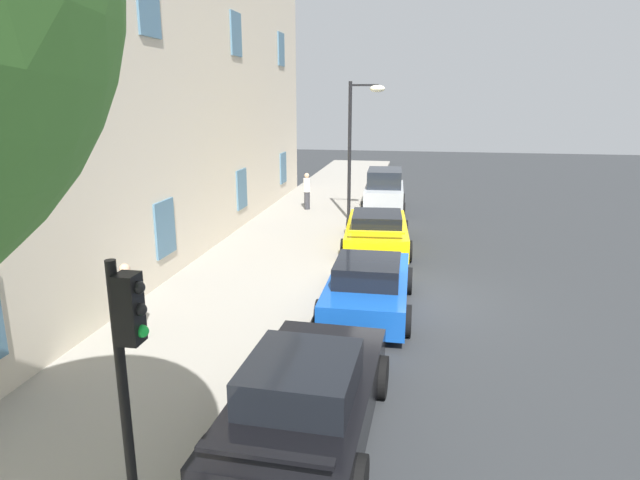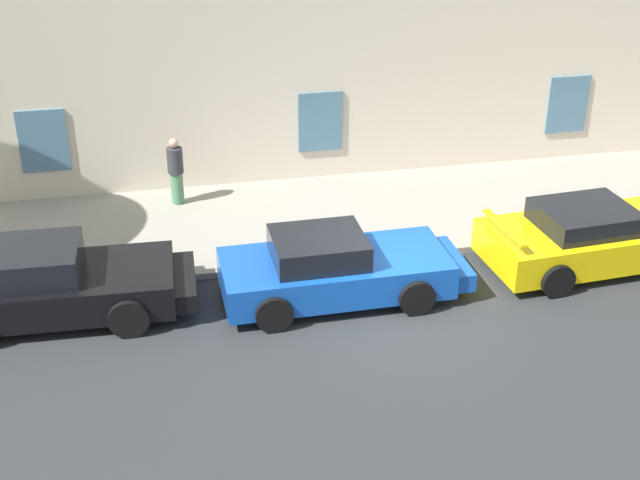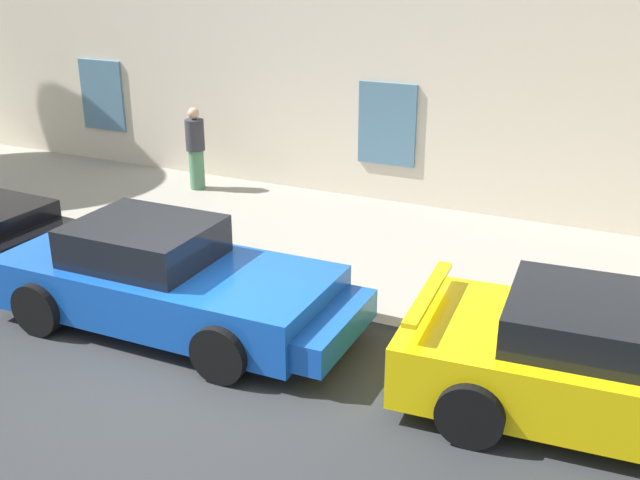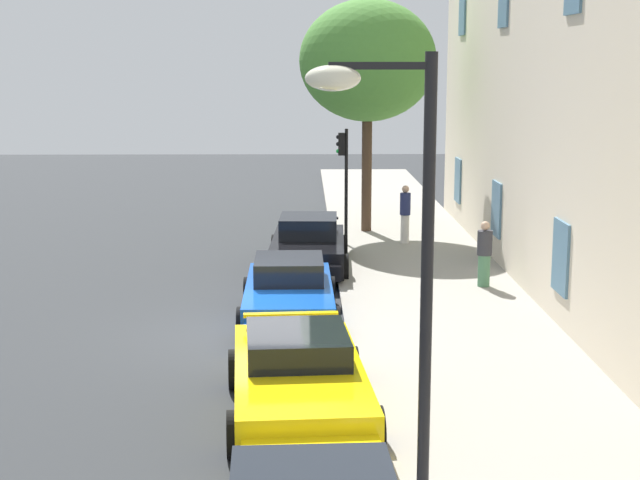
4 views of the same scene
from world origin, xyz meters
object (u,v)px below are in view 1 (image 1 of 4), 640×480
(sportscar_yellow_flank, at_px, (369,284))
(hatchback_parked, at_px, (384,192))
(sportscar_red_lead, at_px, (309,393))
(traffic_light, at_px, (129,374))
(street_lamp, at_px, (361,125))
(pedestrian_bystander, at_px, (307,191))
(sportscar_white_middle, at_px, (377,230))
(pedestrian_admiring, at_px, (128,300))

(sportscar_yellow_flank, relative_size, hatchback_parked, 1.19)
(sportscar_red_lead, bearing_deg, traffic_light, 160.80)
(street_lamp, distance_m, pedestrian_bystander, 4.22)
(sportscar_yellow_flank, bearing_deg, traffic_light, 169.79)
(sportscar_white_middle, bearing_deg, pedestrian_admiring, 152.27)
(sportscar_white_middle, distance_m, traffic_light, 14.16)
(sportscar_yellow_flank, relative_size, pedestrian_admiring, 2.96)
(hatchback_parked, bearing_deg, street_lamp, 163.15)
(sportscar_yellow_flank, bearing_deg, pedestrian_admiring, 121.36)
(sportscar_yellow_flank, bearing_deg, pedestrian_bystander, 19.02)
(street_lamp, distance_m, pedestrian_admiring, 13.06)
(hatchback_parked, xyz_separation_m, traffic_light, (-20.47, 1.08, 1.69))
(sportscar_yellow_flank, relative_size, traffic_light, 1.37)
(sportscar_red_lead, distance_m, traffic_light, 3.78)
(hatchback_parked, xyz_separation_m, pedestrian_bystander, (-1.12, 3.36, 0.15))
(sportscar_white_middle, xyz_separation_m, traffic_light, (-13.97, 1.25, 1.92))
(sportscar_red_lead, xyz_separation_m, traffic_light, (-3.10, 1.08, 1.88))
(sportscar_yellow_flank, height_order, sportscar_white_middle, sportscar_yellow_flank)
(pedestrian_bystander, bearing_deg, sportscar_red_lead, -168.31)
(sportscar_red_lead, height_order, traffic_light, traffic_light)
(sportscar_yellow_flank, xyz_separation_m, pedestrian_admiring, (-2.88, 4.72, 0.35))
(sportscar_white_middle, bearing_deg, sportscar_red_lead, 179.08)
(street_lamp, bearing_deg, sportscar_yellow_flank, -172.31)
(sportscar_yellow_flank, height_order, pedestrian_admiring, pedestrian_admiring)
(sportscar_white_middle, distance_m, pedestrian_admiring, 9.60)
(sportscar_red_lead, xyz_separation_m, pedestrian_bystander, (16.25, 3.36, 0.34))
(traffic_light, distance_m, pedestrian_bystander, 19.54)
(traffic_light, xyz_separation_m, pedestrian_bystander, (19.35, 2.29, -1.54))
(sportscar_white_middle, distance_m, street_lamp, 5.12)
(hatchback_parked, distance_m, street_lamp, 4.24)
(sportscar_white_middle, bearing_deg, sportscar_yellow_flank, -177.43)
(pedestrian_bystander, bearing_deg, street_lamp, -122.92)
(street_lamp, relative_size, pedestrian_admiring, 3.40)
(traffic_light, bearing_deg, pedestrian_bystander, 6.74)
(sportscar_red_lead, distance_m, sportscar_white_middle, 10.88)
(sportscar_white_middle, bearing_deg, traffic_light, 174.88)
(sportscar_white_middle, xyz_separation_m, pedestrian_bystander, (5.37, 3.54, 0.38))
(sportscar_red_lead, relative_size, traffic_light, 1.40)
(traffic_light, xyz_separation_m, pedestrian_admiring, (5.47, 3.21, -1.57))
(pedestrian_admiring, relative_size, pedestrian_bystander, 0.99)
(sportscar_red_lead, distance_m, street_lamp, 15.01)
(sportscar_yellow_flank, distance_m, sportscar_white_middle, 5.63)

